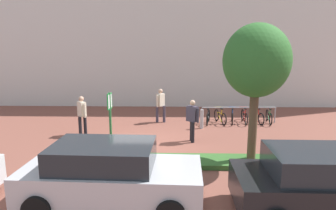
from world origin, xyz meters
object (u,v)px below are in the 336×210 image
bike_at_sign (110,151)px  bollard_steel (202,119)px  person_suited_navy (192,118)px  car_silver_sedan (110,175)px  bike_rack_cluster (238,116)px  person_shirt_white (161,103)px  parking_sign_post (110,118)px  tree_sidewalk (256,62)px  car_black_suv (328,184)px  person_shirt_blue (82,113)px

bike_at_sign → bollard_steel: 5.42m
person_suited_navy → car_silver_sedan: 5.43m
bike_rack_cluster → person_shirt_white: (-3.95, 0.06, 0.64)m
parking_sign_post → person_shirt_white: parking_sign_post is taller
tree_sidewalk → person_shirt_white: (-3.27, 5.36, -2.36)m
person_shirt_white → car_silver_sedan: size_ratio=0.39×
tree_sidewalk → car_black_suv: (0.95, -3.05, -2.59)m
tree_sidewalk → car_silver_sedan: (-4.10, -2.69, -2.59)m
parking_sign_post → bollard_steel: 5.59m
bollard_steel → person_suited_navy: 2.13m
bollard_steel → person_shirt_blue: size_ratio=0.52×
parking_sign_post → tree_sidewalk: bearing=1.3°
bollard_steel → person_shirt_blue: bearing=-167.3°
bike_at_sign → person_shirt_white: size_ratio=0.97×
person_shirt_blue → person_suited_navy: (4.73, -0.80, 0.00)m
parking_sign_post → bollard_steel: parking_sign_post is taller
parking_sign_post → car_silver_sedan: size_ratio=0.54×
bike_rack_cluster → car_black_suv: bearing=-88.1°
tree_sidewalk → person_suited_navy: (-1.83, 2.23, -2.36)m
bike_rack_cluster → person_shirt_blue: 7.61m
tree_sidewalk → car_silver_sedan: size_ratio=1.04×
bike_rack_cluster → person_shirt_white: 4.00m
bike_rack_cluster → person_suited_navy: bearing=-129.3°
parking_sign_post → person_shirt_white: 5.66m
person_shirt_white → car_silver_sedan: bearing=-95.9°
person_shirt_blue → car_black_suv: (7.51, -6.09, -0.23)m
bike_rack_cluster → person_suited_navy: (-2.51, -3.07, 0.64)m
car_silver_sedan → person_shirt_blue: bearing=113.3°
car_silver_sedan → bike_at_sign: bearing=102.8°
car_silver_sedan → bollard_steel: bearing=67.7°
bollard_steel → person_suited_navy: size_ratio=0.52×
bike_at_sign → person_shirt_white: bearing=74.7°
bollard_steel → car_silver_sedan: bearing=-112.3°
car_silver_sedan → parking_sign_post: bearing=101.6°
car_silver_sedan → person_suited_navy: bearing=65.3°
parking_sign_post → person_shirt_blue: 3.72m
bollard_steel → person_suited_navy: bearing=-105.8°
bike_at_sign → bike_rack_cluster: bearing=44.3°
tree_sidewalk → car_black_suv: bearing=-72.6°
person_shirt_white → car_silver_sedan: 8.10m
bike_at_sign → bollard_steel: size_ratio=1.85×
bike_at_sign → person_suited_navy: (2.89, 2.19, 0.63)m
bike_rack_cluster → bollard_steel: 2.23m
bollard_steel → car_black_suv: bearing=-73.0°
car_silver_sedan → car_black_suv: 5.07m
person_shirt_white → parking_sign_post: bearing=-104.0°
person_shirt_white → bollard_steel: bearing=-29.7°
person_suited_navy → car_black_suv: bearing=-62.2°
bike_rack_cluster → person_shirt_blue: size_ratio=2.18×
bike_rack_cluster → car_silver_sedan: bearing=-120.9°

